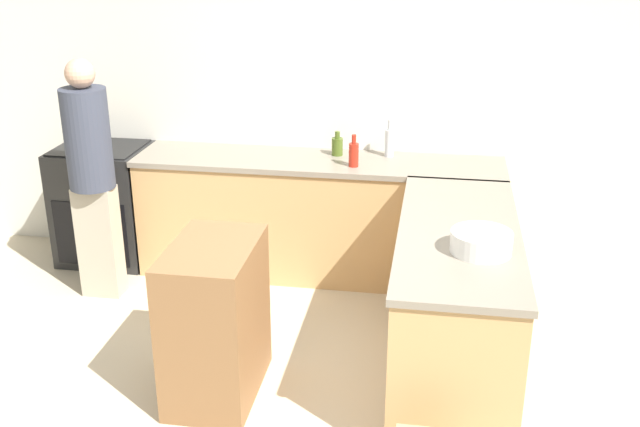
{
  "coord_description": "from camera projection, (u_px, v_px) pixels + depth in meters",
  "views": [
    {
      "loc": [
        0.87,
        -3.28,
        2.57
      ],
      "look_at": [
        0.21,
        0.73,
        0.97
      ],
      "focal_mm": 42.0,
      "sensor_mm": 36.0,
      "label": 1
    }
  ],
  "objects": [
    {
      "name": "ground_plane",
      "position": [
        260.0,
        424.0,
        4.08
      ],
      "size": [
        14.0,
        14.0,
        0.0
      ],
      "primitive_type": "plane",
      "color": "beige"
    },
    {
      "name": "wall_back",
      "position": [
        325.0,
        92.0,
        5.65
      ],
      "size": [
        8.0,
        0.06,
        2.7
      ],
      "color": "silver",
      "rests_on": "ground_plane"
    },
    {
      "name": "counter_back",
      "position": [
        318.0,
        217.0,
        5.68
      ],
      "size": [
        2.73,
        0.61,
        0.92
      ],
      "color": "tan",
      "rests_on": "ground_plane"
    },
    {
      "name": "counter_peninsula",
      "position": [
        454.0,
        301.0,
        4.43
      ],
      "size": [
        0.69,
        1.83,
        0.92
      ],
      "color": "tan",
      "rests_on": "ground_plane"
    },
    {
      "name": "range_oven",
      "position": [
        105.0,
        204.0,
        5.94
      ],
      "size": [
        0.7,
        0.59,
        0.93
      ],
      "color": "black",
      "rests_on": "ground_plane"
    },
    {
      "name": "island_table",
      "position": [
        215.0,
        321.0,
        4.22
      ],
      "size": [
        0.46,
        0.73,
        0.92
      ],
      "color": "brown",
      "rests_on": "ground_plane"
    },
    {
      "name": "mixing_bowl",
      "position": [
        481.0,
        242.0,
        3.95
      ],
      "size": [
        0.33,
        0.33,
        0.12
      ],
      "color": "white",
      "rests_on": "counter_peninsula"
    },
    {
      "name": "olive_oil_bottle",
      "position": [
        337.0,
        146.0,
        5.58
      ],
      "size": [
        0.08,
        0.08,
        0.18
      ],
      "color": "#475B1E",
      "rests_on": "counter_back"
    },
    {
      "name": "vinegar_bottle_clear",
      "position": [
        389.0,
        142.0,
        5.54
      ],
      "size": [
        0.07,
        0.07,
        0.28
      ],
      "color": "silver",
      "rests_on": "counter_back"
    },
    {
      "name": "hot_sauce_bottle",
      "position": [
        354.0,
        154.0,
        5.32
      ],
      "size": [
        0.07,
        0.07,
        0.23
      ],
      "color": "red",
      "rests_on": "counter_back"
    },
    {
      "name": "person_by_range",
      "position": [
        91.0,
        171.0,
        5.18
      ],
      "size": [
        0.31,
        0.31,
        1.72
      ],
      "color": "#ADA38E",
      "rests_on": "ground_plane"
    }
  ]
}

